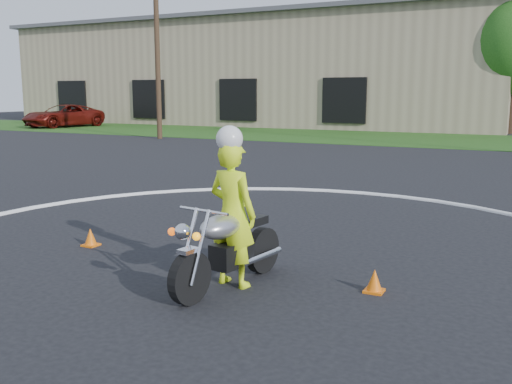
% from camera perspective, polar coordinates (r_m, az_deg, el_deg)
% --- Properties ---
extents(ground, '(120.00, 120.00, 0.00)m').
position_cam_1_polar(ground, '(6.70, -12.17, -12.36)').
color(ground, black).
rests_on(ground, ground).
extents(grass_strip, '(120.00, 10.00, 0.02)m').
position_cam_1_polar(grass_strip, '(32.13, 19.66, 4.87)').
color(grass_strip, '#1E4714').
rests_on(grass_strip, ground).
extents(course_markings, '(19.05, 19.05, 0.12)m').
position_cam_1_polar(course_markings, '(9.65, 15.19, -5.51)').
color(course_markings, silver).
rests_on(course_markings, ground).
extents(primary_motorcycle, '(0.81, 2.15, 1.14)m').
position_cam_1_polar(primary_motorcycle, '(7.39, -2.90, -5.50)').
color(primary_motorcycle, black).
rests_on(primary_motorcycle, ground).
extents(rider_primary_grp, '(0.76, 0.56, 2.11)m').
position_cam_1_polar(rider_primary_grp, '(7.40, -2.38, -1.77)').
color(rider_primary_grp, '#D6FA1A').
rests_on(rider_primary_grp, ground).
extents(pickup_grp, '(3.81, 6.33, 1.65)m').
position_cam_1_polar(pickup_grp, '(44.71, -18.72, 7.23)').
color(pickup_grp, '#560E09').
rests_on(pickup_grp, ground).
extents(warehouse, '(41.00, 17.00, 8.30)m').
position_cam_1_polar(warehouse, '(49.90, 0.63, 11.80)').
color(warehouse, tan).
rests_on(warehouse, ground).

